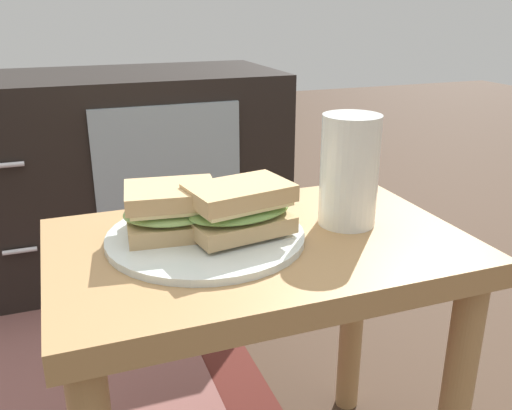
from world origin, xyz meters
The scene contains 7 objects.
side_table centered at (0.00, 0.00, 0.37)m, with size 0.56×0.36×0.46m.
tv_cabinet centered at (-0.10, 0.95, 0.29)m, with size 0.96×0.46×0.58m.
plate centered at (-0.07, 0.02, 0.47)m, with size 0.27×0.27×0.01m, color silver.
sandwich_front centered at (-0.11, 0.04, 0.50)m, with size 0.14×0.11×0.07m.
sandwich_back centered at (-0.03, 0.00, 0.51)m, with size 0.16×0.11×0.07m.
beer_glass centered at (0.14, 0.01, 0.54)m, with size 0.08×0.08×0.16m.
coaster centered at (0.19, 0.10, 0.46)m, with size 0.08×0.08×0.01m, color navy.
Camera 1 is at (-0.24, -0.64, 0.76)m, focal length 38.62 mm.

